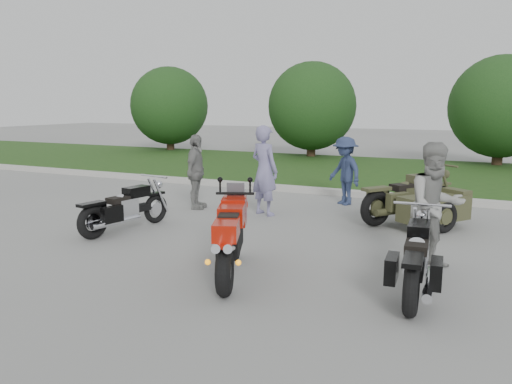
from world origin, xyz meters
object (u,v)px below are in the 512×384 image
at_px(person_grey, 435,206).
at_px(person_denim, 345,171).
at_px(cruiser_right, 416,262).
at_px(cruiser_sidecar, 422,204).
at_px(cruiser_left, 122,210).
at_px(person_stripe, 264,170).
at_px(person_back, 196,172).
at_px(sportbike_red, 230,236).

bearing_deg(person_grey, person_denim, 85.32).
relative_size(cruiser_right, cruiser_sidecar, 0.97).
bearing_deg(cruiser_left, person_stripe, 64.13).
bearing_deg(person_back, person_denim, -71.55).
bearing_deg(cruiser_sidecar, cruiser_left, -114.59).
relative_size(sportbike_red, cruiser_right, 0.91).
distance_m(cruiser_left, person_back, 2.36).
bearing_deg(person_stripe, sportbike_red, 128.53).
bearing_deg(cruiser_left, cruiser_right, 0.62).
distance_m(cruiser_left, person_stripe, 3.02).
bearing_deg(person_denim, person_grey, -21.66).
distance_m(person_stripe, person_grey, 4.17).
distance_m(sportbike_red, person_grey, 2.91).
bearing_deg(cruiser_sidecar, cruiser_right, -47.59).
bearing_deg(person_back, sportbike_red, -156.94).
bearing_deg(person_grey, person_stripe, 113.53).
xyz_separation_m(cruiser_sidecar, person_denim, (-1.89, 1.46, 0.35)).
bearing_deg(person_stripe, cruiser_right, 157.80).
distance_m(cruiser_left, cruiser_right, 5.36).
height_order(sportbike_red, cruiser_left, sportbike_red).
bearing_deg(cruiser_left, cruiser_sidecar, 39.52).
distance_m(person_stripe, person_denim, 2.16).
height_order(person_denim, person_back, person_back).
bearing_deg(person_back, cruiser_left, 161.98).
bearing_deg(person_grey, sportbike_red, 177.30).
relative_size(sportbike_red, cruiser_sidecar, 0.89).
bearing_deg(cruiser_right, person_back, 143.73).
bearing_deg(cruiser_right, cruiser_sidecar, 91.93).
relative_size(cruiser_left, person_back, 1.23).
bearing_deg(cruiser_sidecar, person_back, -138.75).
bearing_deg(sportbike_red, cruiser_right, -12.69).
height_order(sportbike_red, cruiser_sidecar, sportbike_red).
height_order(cruiser_sidecar, person_grey, person_grey).
xyz_separation_m(cruiser_right, person_stripe, (-3.50, 3.33, 0.52)).
xyz_separation_m(cruiser_right, person_back, (-5.12, 3.26, 0.40)).
relative_size(cruiser_right, person_back, 1.31).
distance_m(cruiser_sidecar, person_back, 4.79).
relative_size(cruiser_sidecar, person_grey, 1.24).
bearing_deg(person_stripe, person_denim, -103.92).
bearing_deg(cruiser_sidecar, person_stripe, -137.77).
bearing_deg(cruiser_right, cruiser_left, 166.03).
bearing_deg(sportbike_red, person_back, 105.37).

